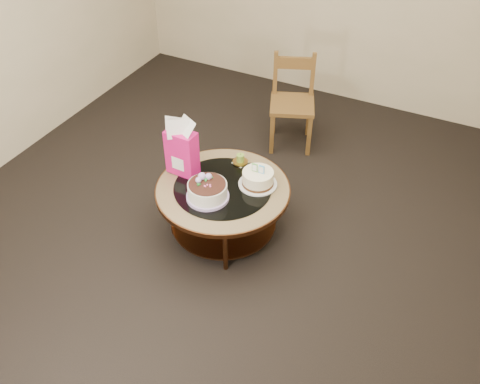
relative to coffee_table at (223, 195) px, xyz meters
The scene contains 8 objects.
ground 0.38m from the coffee_table, 164.05° to the left, with size 5.00×5.00×0.00m, color black.
room_walls 1.16m from the coffee_table, 164.05° to the left, with size 4.52×5.02×2.61m.
coffee_table is the anchor object (origin of this frame).
decorated_cake 0.22m from the coffee_table, 104.18° to the right, with size 0.31×0.31×0.18m.
cream_cake 0.30m from the coffee_table, 33.11° to the left, with size 0.29×0.29×0.19m.
gift_bag 0.48m from the coffee_table, behind, with size 0.24×0.18×0.47m.
pillar_candle 0.34m from the coffee_table, 92.67° to the left, with size 0.13×0.13×0.09m.
dining_chair 1.42m from the coffee_table, 90.78° to the left, with size 0.52×0.52×0.87m.
Camera 1 is at (1.51, -2.71, 3.00)m, focal length 40.00 mm.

